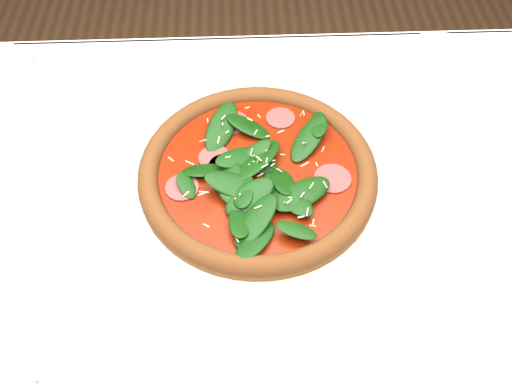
{
  "coord_description": "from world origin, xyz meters",
  "views": [
    {
      "loc": [
        0.04,
        -0.41,
        1.36
      ],
      "look_at": [
        0.06,
        0.05,
        0.77
      ],
      "focal_mm": 40.0,
      "sensor_mm": 36.0,
      "label": 1
    }
  ],
  "objects_px": {
    "plate": "(258,180)",
    "pizza": "(258,170)",
    "napkin": "(39,353)",
    "wine_glass": "(11,81)"
  },
  "relations": [
    {
      "from": "plate",
      "to": "pizza",
      "type": "distance_m",
      "value": 0.02
    },
    {
      "from": "pizza",
      "to": "napkin",
      "type": "height_order",
      "value": "pizza"
    },
    {
      "from": "pizza",
      "to": "plate",
      "type": "bearing_deg",
      "value": 116.57
    },
    {
      "from": "pizza",
      "to": "wine_glass",
      "type": "distance_m",
      "value": 0.33
    },
    {
      "from": "plate",
      "to": "napkin",
      "type": "height_order",
      "value": "plate"
    },
    {
      "from": "plate",
      "to": "napkin",
      "type": "xyz_separation_m",
      "value": [
        -0.25,
        -0.23,
        -0.0
      ]
    },
    {
      "from": "wine_glass",
      "to": "plate",
      "type": "bearing_deg",
      "value": -13.84
    },
    {
      "from": "pizza",
      "to": "napkin",
      "type": "relative_size",
      "value": 2.96
    },
    {
      "from": "plate",
      "to": "pizza",
      "type": "bearing_deg",
      "value": -63.43
    },
    {
      "from": "plate",
      "to": "napkin",
      "type": "relative_size",
      "value": 2.73
    }
  ]
}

